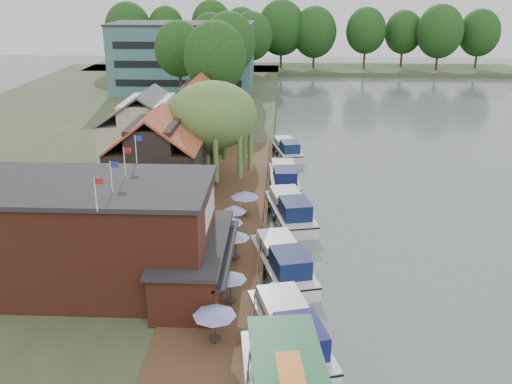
{
  "coord_description": "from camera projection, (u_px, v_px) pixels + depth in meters",
  "views": [
    {
      "loc": [
        -3.77,
        -34.37,
        20.3
      ],
      "look_at": [
        -6.0,
        12.0,
        3.0
      ],
      "focal_mm": 40.0,
      "sensor_mm": 36.0,
      "label": 1
    }
  ],
  "objects": [
    {
      "name": "cruiser_0",
      "position": [
        290.0,
        325.0,
        33.4
      ],
      "size": [
        6.23,
        11.21,
        2.62
      ],
      "primitive_type": null,
      "rotation": [
        0.0,
        0.0,
        0.28
      ],
      "color": "white",
      "rests_on": "ground"
    },
    {
      "name": "umbrella_1",
      "position": [
        231.0,
        288.0,
        35.47
      ],
      "size": [
        2.04,
        2.04,
        2.38
      ],
      "primitive_type": null,
      "color": "navy",
      "rests_on": "quay_deck"
    },
    {
      "name": "bank_tree_5",
      "position": [
        220.0,
        47.0,
        125.02
      ],
      "size": [
        7.51,
        7.51,
        11.16
      ],
      "primitive_type": null,
      "color": "#143811",
      "rests_on": "land_bank"
    },
    {
      "name": "umbrella_3",
      "position": [
        236.0,
        246.0,
        41.14
      ],
      "size": [
        2.07,
        2.07,
        2.38
      ],
      "primitive_type": null,
      "color": "#1B4E98",
      "rests_on": "quay_deck"
    },
    {
      "name": "bank_tree_2",
      "position": [
        229.0,
        60.0,
        90.49
      ],
      "size": [
        8.44,
        8.44,
        14.88
      ],
      "primitive_type": null,
      "color": "#143811",
      "rests_on": "land_bank"
    },
    {
      "name": "umbrella_2",
      "position": [
        216.0,
        263.0,
        38.61
      ],
      "size": [
        2.28,
        2.28,
        2.38
      ],
      "primitive_type": null,
      "color": "navy",
      "rests_on": "quay_deck"
    },
    {
      "name": "quay_deck",
      "position": [
        231.0,
        221.0,
        48.44
      ],
      "size": [
        6.0,
        50.0,
        0.1
      ],
      "primitive_type": "cube",
      "color": "#47301E",
      "rests_on": "land_bank"
    },
    {
      "name": "umbrella_4",
      "position": [
        230.0,
        231.0,
        43.63
      ],
      "size": [
        2.08,
        2.08,
        2.38
      ],
      "primitive_type": null,
      "color": "navy",
      "rests_on": "quay_deck"
    },
    {
      "name": "umbrella_0",
      "position": [
        215.0,
        325.0,
        31.66
      ],
      "size": [
        2.46,
        2.46,
        2.38
      ],
      "primitive_type": null,
      "color": "navy",
      "rests_on": "quay_deck"
    },
    {
      "name": "ground",
      "position": [
        335.0,
        295.0,
        39.08
      ],
      "size": [
        260.0,
        260.0,
        0.0
      ],
      "primitive_type": "plane",
      "color": "#475351",
      "rests_on": "ground"
    },
    {
      "name": "cottage_c",
      "position": [
        198.0,
        113.0,
        68.77
      ],
      "size": [
        7.6,
        7.6,
        8.5
      ],
      "primitive_type": null,
      "color": "black",
      "rests_on": "land_bank"
    },
    {
      "name": "pub",
      "position": [
        124.0,
        236.0,
        37.16
      ],
      "size": [
        20.0,
        11.0,
        7.3
      ],
      "primitive_type": null,
      "color": "maroon",
      "rests_on": "land_bank"
    },
    {
      "name": "hotel_block",
      "position": [
        183.0,
        57.0,
        103.1
      ],
      "size": [
        25.4,
        12.4,
        12.3
      ],
      "primitive_type": null,
      "color": "#38666B",
      "rests_on": "land_bank"
    },
    {
      "name": "willow",
      "position": [
        213.0,
        135.0,
        55.17
      ],
      "size": [
        8.6,
        8.6,
        10.43
      ],
      "primitive_type": null,
      "color": "#476B2D",
      "rests_on": "land_bank"
    },
    {
      "name": "bank_tree_4",
      "position": [
        251.0,
        45.0,
        117.42
      ],
      "size": [
        8.64,
        8.64,
        13.48
      ],
      "primitive_type": null,
      "color": "#143811",
      "rests_on": "land_bank"
    },
    {
      "name": "bank_tree_1",
      "position": [
        180.0,
        70.0,
        82.74
      ],
      "size": [
        6.99,
        6.99,
        14.08
      ],
      "primitive_type": null,
      "color": "#143811",
      "rests_on": "land_bank"
    },
    {
      "name": "cruiser_2",
      "position": [
        290.0,
        206.0,
        51.04
      ],
      "size": [
        5.55,
        10.95,
        2.56
      ],
      "primitive_type": null,
      "rotation": [
        0.0,
        0.0,
        0.22
      ],
      "color": "silver",
      "rests_on": "ground"
    },
    {
      "name": "quay_rail",
      "position": [
        263.0,
        215.0,
        48.63
      ],
      "size": [
        0.2,
        49.0,
        1.0
      ],
      "primitive_type": null,
      "color": "black",
      "rests_on": "land_bank"
    },
    {
      "name": "bank_tree_3",
      "position": [
        211.0,
        48.0,
        111.96
      ],
      "size": [
        7.95,
        7.95,
        13.53
      ],
      "primitive_type": null,
      "color": "#143811",
      "rests_on": "land_bank"
    },
    {
      "name": "cottage_b",
      "position": [
        149.0,
        131.0,
        60.53
      ],
      "size": [
        9.6,
        8.6,
        8.5
      ],
      "primitive_type": null,
      "color": "beige",
      "rests_on": "land_bank"
    },
    {
      "name": "cruiser_3",
      "position": [
        284.0,
        174.0,
        59.6
      ],
      "size": [
        3.86,
        10.17,
        2.42
      ],
      "primitive_type": null,
      "rotation": [
        0.0,
        0.0,
        0.06
      ],
      "color": "silver",
      "rests_on": "ground"
    },
    {
      "name": "umbrella_5",
      "position": [
        234.0,
        219.0,
        45.75
      ],
      "size": [
        2.03,
        2.03,
        2.38
      ],
      "primitive_type": null,
      "color": "navy",
      "rests_on": "quay_deck"
    },
    {
      "name": "bank_tree_0",
      "position": [
        216.0,
        77.0,
        74.91
      ],
      "size": [
        8.16,
        8.16,
        14.6
      ],
      "primitive_type": null,
      "color": "#143811",
      "rests_on": "land_bank"
    },
    {
      "name": "umbrella_6",
      "position": [
        245.0,
        204.0,
        48.8
      ],
      "size": [
        2.42,
        2.42,
        2.38
      ],
      "primitive_type": null,
      "color": "navy",
      "rests_on": "quay_deck"
    },
    {
      "name": "cottage_a",
      "position": [
        157.0,
        159.0,
        51.03
      ],
      "size": [
        8.6,
        7.6,
        8.5
      ],
      "primitive_type": null,
      "color": "black",
      "rests_on": "land_bank"
    },
    {
      "name": "cruiser_4",
      "position": [
        287.0,
        147.0,
        69.99
      ],
      "size": [
        4.81,
        9.43,
        2.15
      ],
      "primitive_type": null,
      "rotation": [
        0.0,
        0.0,
        0.22
      ],
      "color": "silver",
      "rests_on": "ground"
    },
    {
      "name": "land_bank",
      "position": [
        78.0,
        145.0,
        73.02
      ],
      "size": [
        50.0,
        140.0,
        1.0
      ],
      "primitive_type": "cube",
      "color": "#384728",
      "rests_on": "ground"
    },
    {
      "name": "cruiser_1",
      "position": [
        283.0,
        257.0,
        41.67
      ],
      "size": [
        6.0,
        10.94,
        2.55
      ],
      "primitive_type": null,
      "rotation": [
        0.0,
        0.0,
        0.27
      ],
      "color": "silver",
      "rests_on": "ground"
    }
  ]
}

